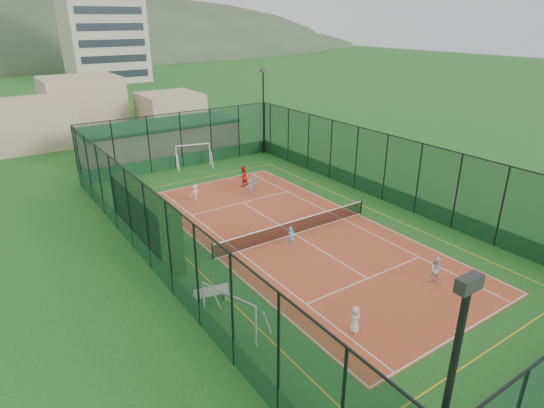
% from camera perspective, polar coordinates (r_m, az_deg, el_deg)
% --- Properties ---
extents(ground, '(300.00, 300.00, 0.00)m').
position_cam_1_polar(ground, '(28.84, 2.84, -3.81)').
color(ground, '#205B1F').
rests_on(ground, ground).
extents(court_slab, '(11.17, 23.97, 0.01)m').
position_cam_1_polar(court_slab, '(28.84, 2.84, -3.80)').
color(court_slab, '#A73F25').
rests_on(court_slab, ground).
extents(tennis_net, '(11.67, 0.12, 1.06)m').
position_cam_1_polar(tennis_net, '(28.61, 2.86, -2.86)').
color(tennis_net, black).
rests_on(tennis_net, ground).
extents(perimeter_fence, '(18.12, 34.12, 5.00)m').
position_cam_1_polar(perimeter_fence, '(27.83, 2.94, 0.81)').
color(perimeter_fence, '#113321').
rests_on(perimeter_fence, ground).
extents(floodlight_ne, '(0.60, 0.26, 8.25)m').
position_cam_1_polar(floodlight_ne, '(45.24, -1.09, 11.42)').
color(floodlight_ne, black).
rests_on(floodlight_ne, ground).
extents(clubhouse, '(15.20, 7.20, 3.15)m').
position_cam_1_polar(clubhouse, '(46.71, -13.74, 7.94)').
color(clubhouse, tan).
rests_on(clubhouse, ground).
extents(apartment_tower, '(15.00, 12.00, 30.00)m').
position_cam_1_polar(apartment_tower, '(106.25, -20.82, 22.29)').
color(apartment_tower, beige).
rests_on(apartment_tower, ground).
extents(distant_hills, '(200.00, 60.00, 24.00)m').
position_cam_1_polar(distant_hills, '(171.73, -30.15, 15.26)').
color(distant_hills, '#384C33').
rests_on(distant_hills, ground).
extents(hedge_left, '(1.24, 8.25, 3.61)m').
position_cam_1_polar(hedge_left, '(27.45, -15.68, -1.92)').
color(hedge_left, black).
rests_on(hedge_left, ground).
extents(white_bench, '(1.75, 0.81, 0.95)m').
position_cam_1_polar(white_bench, '(22.38, -7.83, -11.01)').
color(white_bench, white).
rests_on(white_bench, ground).
extents(futsal_goal_near, '(3.18, 1.84, 1.97)m').
position_cam_1_polar(futsal_goal_near, '(20.04, -5.46, -13.56)').
color(futsal_goal_near, white).
rests_on(futsal_goal_near, ground).
extents(futsal_goal_far, '(3.31, 1.64, 2.05)m').
position_cam_1_polar(futsal_goal_far, '(42.25, -9.85, 5.99)').
color(futsal_goal_far, white).
rests_on(futsal_goal_far, ground).
extents(child_near_left, '(0.74, 0.67, 1.27)m').
position_cam_1_polar(child_near_left, '(20.52, 10.39, -14.07)').
color(child_near_left, white).
rests_on(child_near_left, court_slab).
extents(child_near_mid, '(0.46, 0.31, 1.25)m').
position_cam_1_polar(child_near_mid, '(27.07, 2.43, -4.14)').
color(child_near_mid, '#53A8ED').
rests_on(child_near_mid, court_slab).
extents(child_near_right, '(0.90, 0.88, 1.46)m').
position_cam_1_polar(child_near_right, '(24.93, 19.97, -7.82)').
color(child_near_right, silver).
rests_on(child_near_right, court_slab).
extents(child_far_left, '(0.89, 0.63, 1.24)m').
position_cam_1_polar(child_far_left, '(34.28, -9.67, 1.41)').
color(child_far_left, silver).
rests_on(child_far_left, court_slab).
extents(child_far_right, '(0.78, 0.67, 1.26)m').
position_cam_1_polar(child_far_right, '(35.82, -2.24, 2.66)').
color(child_far_right, silver).
rests_on(child_far_right, court_slab).
extents(child_far_back, '(1.21, 0.79, 1.25)m').
position_cam_1_polar(child_far_back, '(35.04, -2.76, 2.18)').
color(child_far_back, silver).
rests_on(child_far_back, court_slab).
extents(coach, '(0.94, 0.80, 1.68)m').
position_cam_1_polar(coach, '(36.73, -3.67, 3.49)').
color(coach, red).
rests_on(coach, court_slab).
extents(tennis_balls, '(2.11, 1.46, 0.07)m').
position_cam_1_polar(tennis_balls, '(28.81, -1.93, -3.73)').
color(tennis_balls, '#CCE033').
rests_on(tennis_balls, court_slab).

